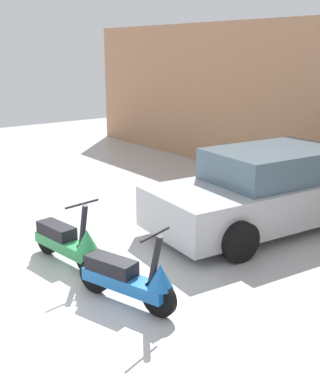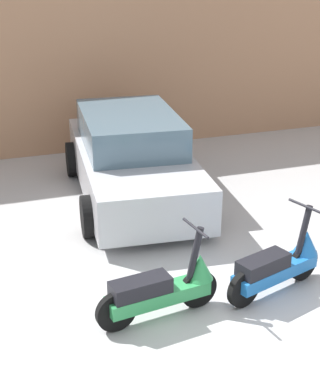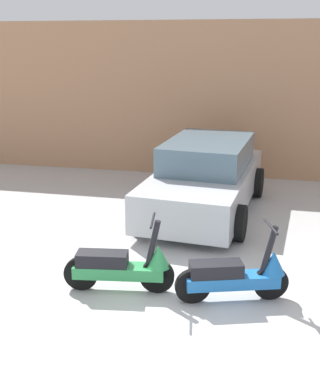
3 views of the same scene
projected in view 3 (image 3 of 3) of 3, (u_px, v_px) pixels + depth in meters
The scene contains 5 objects.
ground_plane at pixel (170, 338), 5.47m from camera, with size 28.00×28.00×0.00m, color #B2B2B2.
wall_back at pixel (227, 101), 11.52m from camera, with size 19.60×0.12×3.70m, color tan.
scooter_front_left at pixel (124, 266), 6.40m from camera, with size 1.49×0.55×1.04m.
scooter_front_right at pixel (237, 275), 6.16m from camera, with size 1.44×0.71×1.03m.
car_rear_left at pixel (205, 178), 9.43m from camera, with size 2.29×4.24×1.39m.
Camera 3 is at (0.88, -4.64, 3.22)m, focal length 45.00 mm.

